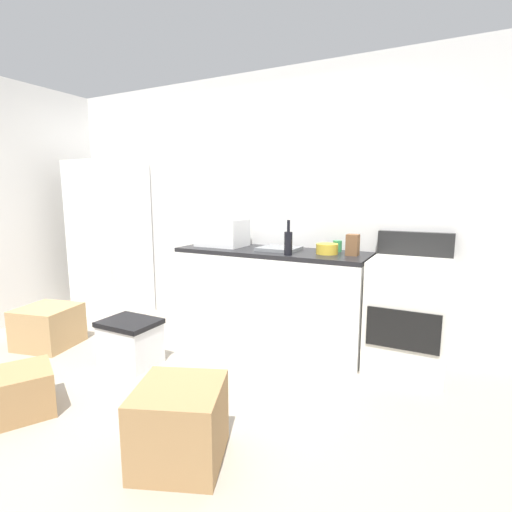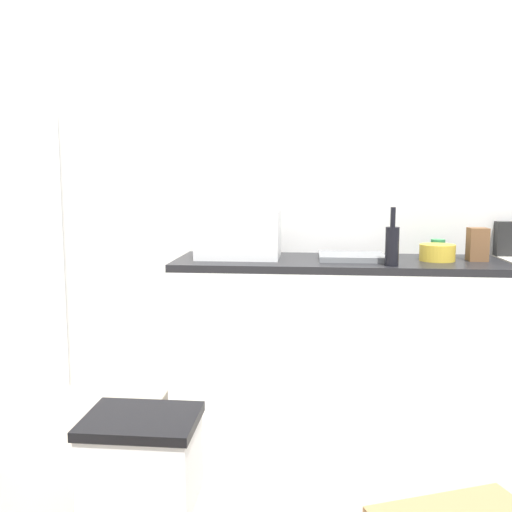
# 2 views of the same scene
# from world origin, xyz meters

# --- Properties ---
(wall_back) EXTENTS (5.00, 0.10, 2.60)m
(wall_back) POSITION_xyz_m (0.00, 1.55, 1.30)
(wall_back) COLOR silver
(wall_back) RESTS_ON ground_plane
(kitchen_counter) EXTENTS (1.80, 0.60, 0.90)m
(kitchen_counter) POSITION_xyz_m (0.30, 1.20, 0.45)
(kitchen_counter) COLOR white
(kitchen_counter) RESTS_ON ground_plane
(microwave) EXTENTS (0.46, 0.34, 0.27)m
(microwave) POSITION_xyz_m (-0.26, 1.23, 1.04)
(microwave) COLOR white
(microwave) RESTS_ON kitchen_counter
(sink_basin) EXTENTS (0.36, 0.32, 0.03)m
(sink_basin) POSITION_xyz_m (0.37, 1.21, 0.92)
(sink_basin) COLOR slate
(sink_basin) RESTS_ON kitchen_counter
(wine_bottle) EXTENTS (0.07, 0.07, 0.30)m
(wine_bottle) POSITION_xyz_m (0.56, 0.98, 1.01)
(wine_bottle) COLOR black
(wine_bottle) RESTS_ON kitchen_counter
(coffee_mug) EXTENTS (0.08, 0.08, 0.10)m
(coffee_mug) POSITION_xyz_m (0.88, 1.38, 0.95)
(coffee_mug) COLOR #338C4C
(coffee_mug) RESTS_ON kitchen_counter
(knife_block) EXTENTS (0.10, 0.10, 0.18)m
(knife_block) POSITION_xyz_m (1.05, 1.22, 0.99)
(knife_block) COLOR brown
(knife_block) RESTS_ON kitchen_counter
(mixing_bowl) EXTENTS (0.19, 0.19, 0.09)m
(mixing_bowl) POSITION_xyz_m (0.84, 1.20, 0.95)
(mixing_bowl) COLOR gold
(mixing_bowl) RESTS_ON kitchen_counter
(storage_bin) EXTENTS (0.46, 0.36, 0.38)m
(storage_bin) POSITION_xyz_m (-0.53, 0.21, 0.19)
(storage_bin) COLOR silver
(storage_bin) RESTS_ON ground_plane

